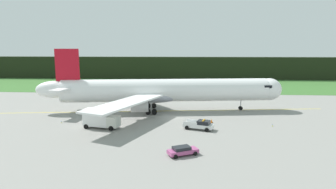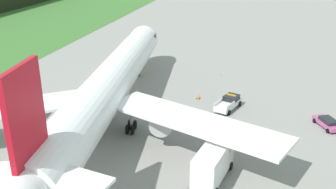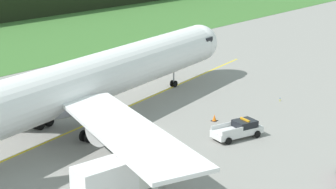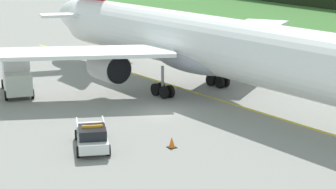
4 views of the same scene
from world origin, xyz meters
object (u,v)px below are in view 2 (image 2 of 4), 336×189
(airliner, at_px, (109,87))
(catering_truck, at_px, (212,164))
(ops_pickup_truck, at_px, (229,103))
(staff_car, at_px, (327,123))
(apron_cone, at_px, (198,96))

(airliner, xyz_separation_m, catering_truck, (-10.60, -15.46, -2.98))
(airliner, xyz_separation_m, ops_pickup_truck, (8.15, -15.23, -3.99))
(airliner, bearing_deg, staff_car, -79.69)
(staff_car, distance_m, apron_cone, 19.07)
(ops_pickup_truck, bearing_deg, apron_cone, 62.09)
(ops_pickup_truck, height_order, catering_truck, catering_truck)
(catering_truck, relative_size, apron_cone, 9.21)
(staff_car, height_order, apron_cone, staff_car)
(airliner, relative_size, apron_cone, 75.42)
(ops_pickup_truck, bearing_deg, airliner, 118.16)
(catering_truck, bearing_deg, ops_pickup_truck, 0.71)
(ops_pickup_truck, xyz_separation_m, catering_truck, (-18.75, -0.23, 1.00))
(airliner, relative_size, staff_car, 12.50)
(airliner, height_order, ops_pickup_truck, airliner)
(airliner, bearing_deg, ops_pickup_truck, -61.84)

